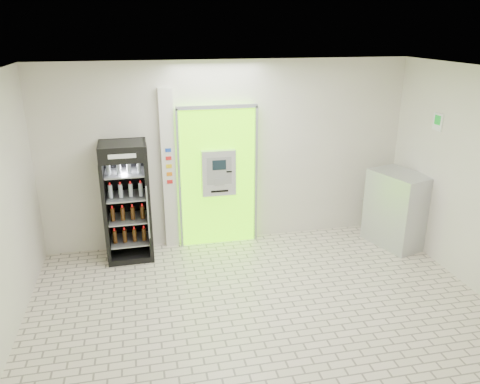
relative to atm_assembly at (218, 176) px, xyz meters
name	(u,v)px	position (x,y,z in m)	size (l,w,h in m)	color
ground	(268,322)	(0.20, -2.41, -1.17)	(6.00, 6.00, 0.00)	beige
room_shell	(271,182)	(0.20, -2.41, 0.67)	(6.00, 6.00, 6.00)	silver
atm_assembly	(218,176)	(0.00, 0.00, 0.00)	(1.30, 0.24, 2.33)	#66E602
pillar	(169,171)	(-0.78, 0.04, 0.13)	(0.22, 0.11, 2.60)	silver
beverage_cooler	(127,204)	(-1.46, -0.23, -0.28)	(0.71, 0.67, 1.86)	black
steel_cabinet	(397,209)	(2.88, -0.71, -0.55)	(0.89, 1.08, 1.24)	#B6B9BF
exit_sign	(438,122)	(3.19, -1.01, 0.95)	(0.02, 0.22, 0.26)	white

